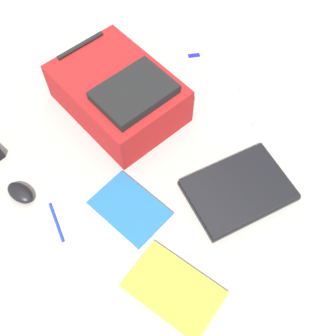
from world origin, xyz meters
TOP-DOWN VIEW (x-y plane):
  - ground_plane at (0.00, 0.00)m, footprint 3.40×3.40m
  - backpack at (-0.05, -0.27)m, footprint 0.34×0.47m
  - laptop at (-0.09, 0.27)m, footprint 0.39×0.32m
  - book_red at (0.21, 0.07)m, footprint 0.18×0.25m
  - book_blue at (-0.44, 0.26)m, footprint 0.20×0.26m
  - book_comic at (0.29, 0.36)m, footprint 0.22×0.30m
  - computer_mouse at (0.43, -0.22)m, footprint 0.08×0.11m
  - cable_coil at (-0.40, -0.06)m, footprint 0.14×0.14m
  - pen_black at (0.41, -0.06)m, footprint 0.06×0.14m
  - usb_stick at (-0.44, -0.27)m, footprint 0.05×0.04m

SIDE VIEW (x-z plane):
  - ground_plane at x=0.00m, z-range 0.00..0.00m
  - usb_stick at x=-0.44m, z-range 0.00..0.01m
  - pen_black at x=0.41m, z-range 0.00..0.01m
  - book_comic at x=0.29m, z-range 0.00..0.01m
  - cable_coil at x=-0.40m, z-range 0.00..0.01m
  - book_blue at x=-0.44m, z-range 0.00..0.02m
  - book_red at x=0.21m, z-range 0.00..0.02m
  - laptop at x=-0.09m, z-range 0.00..0.03m
  - computer_mouse at x=0.43m, z-range 0.00..0.04m
  - backpack at x=-0.05m, z-range -0.01..0.18m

